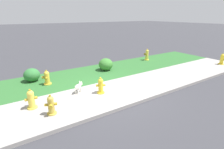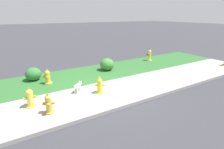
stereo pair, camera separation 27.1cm
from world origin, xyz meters
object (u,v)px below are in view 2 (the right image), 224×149
at_px(fire_hydrant_by_grass_verge, 49,104).
at_px(shrub_bush_far_verge, 107,64).
at_px(fire_hydrant_far_end, 30,98).
at_px(fire_hydrant_mid_block, 100,86).
at_px(fire_hydrant_across_street, 48,77).
at_px(fire_hydrant_near_corner, 149,55).
at_px(small_white_dog, 78,86).
at_px(shrub_bush_near_lamp, 33,74).

relative_size(fire_hydrant_by_grass_verge, shrub_bush_far_verge, 0.84).
distance_m(fire_hydrant_far_end, fire_hydrant_mid_block, 2.50).
distance_m(fire_hydrant_across_street, shrub_bush_far_verge, 3.29).
distance_m(fire_hydrant_across_street, fire_hydrant_near_corner, 6.83).
bearing_deg(fire_hydrant_near_corner, fire_hydrant_by_grass_verge, 175.50).
relative_size(fire_hydrant_mid_block, small_white_dog, 1.46).
distance_m(fire_hydrant_far_end, small_white_dog, 1.82).
distance_m(fire_hydrant_by_grass_verge, fire_hydrant_mid_block, 2.10).
relative_size(fire_hydrant_by_grass_verge, small_white_dog, 1.46).
bearing_deg(shrub_bush_near_lamp, small_white_dog, -60.79).
bearing_deg(shrub_bush_far_verge, fire_hydrant_near_corner, 6.78).
bearing_deg(shrub_bush_far_verge, fire_hydrant_by_grass_verge, -141.67).
relative_size(fire_hydrant_far_end, small_white_dog, 1.51).
xyz_separation_m(fire_hydrant_across_street, small_white_dog, (0.83, -1.56, -0.06)).
distance_m(fire_hydrant_near_corner, shrub_bush_near_lamp, 7.27).
relative_size(small_white_dog, shrub_bush_near_lamp, 0.63).
xyz_separation_m(fire_hydrant_far_end, shrub_bush_near_lamp, (0.47, 2.68, -0.02)).
bearing_deg(fire_hydrant_by_grass_verge, fire_hydrant_across_street, -82.16).
distance_m(fire_hydrant_far_end, shrub_bush_near_lamp, 2.72).
bearing_deg(fire_hydrant_across_street, fire_hydrant_far_end, -178.22).
bearing_deg(fire_hydrant_by_grass_verge, fire_hydrant_near_corner, -136.00).
bearing_deg(fire_hydrant_mid_block, shrub_bush_near_lamp, 148.63).
height_order(fire_hydrant_across_street, fire_hydrant_far_end, fire_hydrant_far_end).
relative_size(fire_hydrant_mid_block, shrub_bush_near_lamp, 0.92).
xyz_separation_m(fire_hydrant_across_street, shrub_bush_near_lamp, (-0.48, 0.79, -0.01)).
bearing_deg(small_white_dog, fire_hydrant_mid_block, -78.40).
distance_m(fire_hydrant_far_end, shrub_bush_far_verge, 4.80).
xyz_separation_m(fire_hydrant_by_grass_verge, small_white_dog, (1.35, 1.05, -0.06)).
bearing_deg(shrub_bush_far_verge, fire_hydrant_across_street, -173.42).
relative_size(fire_hydrant_across_street, shrub_bush_far_verge, 0.84).
bearing_deg(shrub_bush_near_lamp, shrub_bush_far_verge, -6.33).
bearing_deg(fire_hydrant_mid_block, small_white_dog, 165.66).
distance_m(fire_hydrant_across_street, fire_hydrant_by_grass_verge, 2.67).
height_order(fire_hydrant_mid_block, small_white_dog, fire_hydrant_mid_block).
height_order(fire_hydrant_by_grass_verge, small_white_dog, fire_hydrant_by_grass_verge).
bearing_deg(small_white_dog, shrub_bush_far_verge, -1.62).
relative_size(fire_hydrant_mid_block, shrub_bush_far_verge, 0.85).
height_order(fire_hydrant_by_grass_verge, shrub_bush_far_verge, shrub_bush_far_verge).
height_order(fire_hydrant_across_street, fire_hydrant_near_corner, fire_hydrant_near_corner).
xyz_separation_m(fire_hydrant_near_corner, small_white_dog, (-5.95, -2.36, -0.12)).
xyz_separation_m(fire_hydrant_across_street, fire_hydrant_near_corner, (6.79, 0.80, 0.06)).
relative_size(shrub_bush_near_lamp, shrub_bush_far_verge, 0.91).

